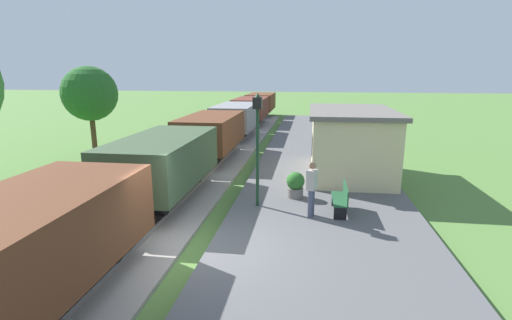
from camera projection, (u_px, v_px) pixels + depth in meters
ground_plane at (199, 258)px, 9.53m from camera, size 160.00×160.00×0.00m
platform_slab at (328, 262)px, 9.06m from camera, size 6.00×60.00×0.25m
track_ballast at (110, 249)px, 9.85m from camera, size 3.80×60.00×0.12m
rail_near at (136, 247)px, 9.72m from camera, size 0.07×60.00×0.14m
rail_far at (84, 243)px, 9.92m from camera, size 0.07×60.00×0.14m
freight_train at (225, 126)px, 22.81m from camera, size 2.50×39.20×2.12m
station_hut at (350, 142)px, 16.22m from camera, size 3.50×5.80×2.78m
bench_near_hut at (342, 198)px, 11.81m from camera, size 0.42×1.50×0.91m
person_waiting at (312, 187)px, 11.41m from camera, size 0.35×0.44×1.71m
potted_planter at (295, 184)px, 13.26m from camera, size 0.64×0.64×0.92m
lamp_post_near at (258, 129)px, 11.96m from camera, size 0.28×0.28×3.70m
tree_trackside_far at (90, 94)px, 20.48m from camera, size 2.95×2.95×4.89m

